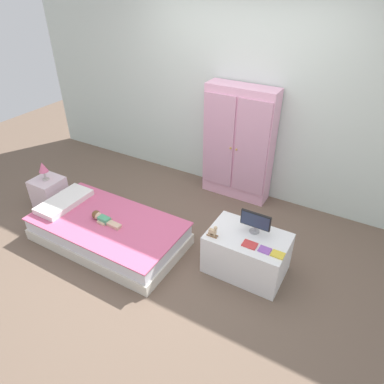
{
  "coord_description": "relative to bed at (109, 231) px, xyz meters",
  "views": [
    {
      "loc": [
        1.61,
        -2.39,
        2.64
      ],
      "look_at": [
        0.04,
        0.33,
        0.59
      ],
      "focal_mm": 32.66,
      "sensor_mm": 36.0,
      "label": 1
    }
  ],
  "objects": [
    {
      "name": "ground_plane",
      "position": [
        0.71,
        0.23,
        -0.15
      ],
      "size": [
        10.0,
        10.0,
        0.02
      ],
      "primitive_type": "cube",
      "color": "brown"
    },
    {
      "name": "back_wall",
      "position": [
        0.71,
        1.81,
        1.21
      ],
      "size": [
        6.4,
        0.05,
        2.7
      ],
      "primitive_type": "cube",
      "color": "silver",
      "rests_on": "ground_plane"
    },
    {
      "name": "bed",
      "position": [
        0.0,
        0.0,
        0.0
      ],
      "size": [
        1.69,
        0.9,
        0.29
      ],
      "color": "silver",
      "rests_on": "ground_plane"
    },
    {
      "name": "pillow",
      "position": [
        -0.64,
        -0.0,
        0.18
      ],
      "size": [
        0.32,
        0.64,
        0.07
      ],
      "primitive_type": "cube",
      "color": "white",
      "rests_on": "bed"
    },
    {
      "name": "doll",
      "position": [
        -0.05,
        -0.03,
        0.18
      ],
      "size": [
        0.39,
        0.14,
        0.1
      ],
      "color": "#4CA375",
      "rests_on": "bed"
    },
    {
      "name": "nightstand",
      "position": [
        -1.12,
        0.16,
        0.06
      ],
      "size": [
        0.35,
        0.35,
        0.4
      ],
      "primitive_type": "cube",
      "color": "silver",
      "rests_on": "ground_plane"
    },
    {
      "name": "table_lamp",
      "position": [
        -1.12,
        0.16,
        0.42
      ],
      "size": [
        0.12,
        0.12,
        0.24
      ],
      "color": "#B7B2AD",
      "rests_on": "nightstand"
    },
    {
      "name": "wardrobe",
      "position": [
        0.82,
        1.62,
        0.6
      ],
      "size": [
        0.88,
        0.31,
        1.48
      ],
      "color": "#EFADCC",
      "rests_on": "ground_plane"
    },
    {
      "name": "tv_stand",
      "position": [
        1.5,
        0.36,
        0.08
      ],
      "size": [
        0.78,
        0.51,
        0.45
      ],
      "primitive_type": "cube",
      "color": "white",
      "rests_on": "ground_plane"
    },
    {
      "name": "tv_monitor",
      "position": [
        1.52,
        0.44,
        0.43
      ],
      "size": [
        0.3,
        0.1,
        0.22
      ],
      "color": "#99999E",
      "rests_on": "tv_stand"
    },
    {
      "name": "rocking_horse_toy",
      "position": [
        1.21,
        0.18,
        0.36
      ],
      "size": [
        0.11,
        0.04,
        0.13
      ],
      "color": "#8E6642",
      "rests_on": "tv_stand"
    },
    {
      "name": "book_red",
      "position": [
        1.56,
        0.24,
        0.31
      ],
      "size": [
        0.13,
        0.1,
        0.01
      ],
      "primitive_type": "cube",
      "color": "#CC3838",
      "rests_on": "tv_stand"
    },
    {
      "name": "book_purple",
      "position": [
        1.71,
        0.24,
        0.31
      ],
      "size": [
        0.11,
        0.09,
        0.01
      ],
      "primitive_type": "cube",
      "color": "#8E51B2",
      "rests_on": "tv_stand"
    },
    {
      "name": "book_yellow",
      "position": [
        1.83,
        0.24,
        0.31
      ],
      "size": [
        0.12,
        0.09,
        0.01
      ],
      "primitive_type": "cube",
      "color": "gold",
      "rests_on": "tv_stand"
    }
  ]
}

